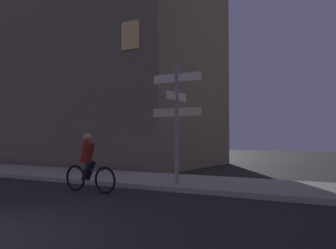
{
  "coord_description": "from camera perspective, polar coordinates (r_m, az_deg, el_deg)",
  "views": [
    {
      "loc": [
        5.44,
        -2.99,
        1.48
      ],
      "look_at": [
        -0.19,
        6.53,
        1.88
      ],
      "focal_mm": 39.46,
      "sensor_mm": 36.0,
      "label": 1
    }
  ],
  "objects": [
    {
      "name": "sidewalk_kerb",
      "position": [
        11.83,
        3.05,
        -8.93
      ],
      "size": [
        40.0,
        3.3,
        0.14
      ],
      "primitive_type": "cube",
      "color": "#9E9991",
      "rests_on": "ground_plane"
    },
    {
      "name": "cyclist",
      "position": [
        10.38,
        -12.18,
        -6.09
      ],
      "size": [
        1.82,
        0.33,
        1.61
      ],
      "color": "black",
      "rests_on": "ground_plane"
    },
    {
      "name": "signpost",
      "position": [
        10.62,
        1.35,
        1.7
      ],
      "size": [
        1.57,
        1.13,
        3.43
      ],
      "color": "gray",
      "rests_on": "sidewalk_kerb"
    },
    {
      "name": "building_left_block",
      "position": [
        22.58,
        -11.07,
        12.58
      ],
      "size": [
        13.48,
        7.83,
        14.36
      ],
      "color": "#6B6056",
      "rests_on": "ground_plane"
    }
  ]
}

